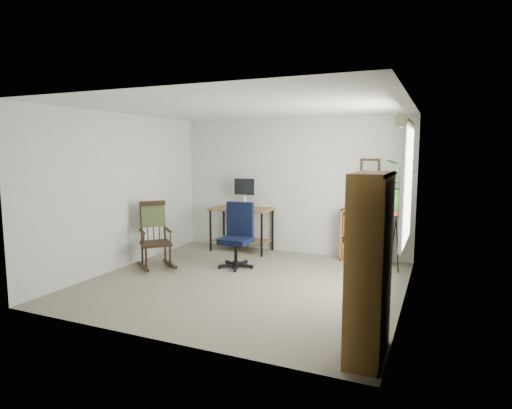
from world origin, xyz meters
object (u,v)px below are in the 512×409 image
at_px(desk, 242,229).
at_px(office_chair, 236,235).
at_px(low_bookshelf, 366,236).
at_px(tall_bookshelf, 369,267).
at_px(rocking_chair, 156,234).

distance_m(desk, office_chair, 1.15).
bearing_deg(office_chair, desk, 104.90).
distance_m(low_bookshelf, tall_bookshelf, 3.40).
distance_m(rocking_chair, low_bookshelf, 3.41).
distance_m(rocking_chair, tall_bookshelf, 3.90).
bearing_deg(tall_bookshelf, desk, 130.82).
relative_size(desk, rocking_chair, 1.04).
xyz_separation_m(rocking_chair, low_bookshelf, (2.96, 1.68, -0.10)).
relative_size(rocking_chair, tall_bookshelf, 0.64).
bearing_deg(rocking_chair, office_chair, -23.73).
relative_size(rocking_chair, low_bookshelf, 1.22).
distance_m(desk, tall_bookshelf, 4.27).
distance_m(office_chair, rocking_chair, 1.25).
xyz_separation_m(desk, low_bookshelf, (2.22, 0.12, 0.04)).
relative_size(desk, office_chair, 1.06).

